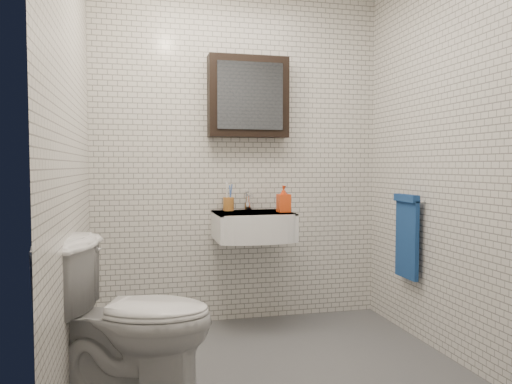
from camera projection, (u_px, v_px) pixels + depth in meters
ground at (275, 369)px, 2.90m from camera, size 2.20×2.00×0.01m
room_shell at (275, 116)px, 2.82m from camera, size 2.22×2.02×2.51m
washbasin at (254, 226)px, 3.58m from camera, size 0.55×0.50×0.20m
faucet at (248, 201)px, 3.76m from camera, size 0.06×0.20×0.15m
mirror_cabinet at (248, 97)px, 3.72m from camera, size 0.60×0.15×0.60m
towel_rail at (407, 233)px, 3.44m from camera, size 0.09×0.30×0.58m
toothbrush_cup at (229, 203)px, 3.74m from camera, size 0.11×0.11×0.22m
soap_bottle at (284, 199)px, 3.60m from camera, size 0.09×0.09×0.19m
toilet at (132, 319)px, 2.51m from camera, size 0.91×0.66×0.83m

